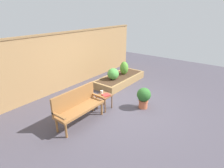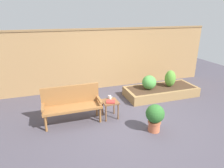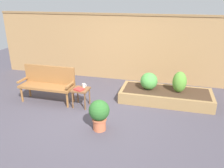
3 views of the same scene
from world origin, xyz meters
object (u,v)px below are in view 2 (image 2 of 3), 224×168
(shrub_near_bench, at_px, (149,82))
(shrub_far_corner, at_px, (170,78))
(garden_bench, at_px, (72,102))
(cup_on_table, at_px, (110,97))
(potted_boxwood, at_px, (155,116))
(book_on_table, at_px, (111,102))
(side_table, at_px, (110,104))

(shrub_near_bench, height_order, shrub_far_corner, shrub_far_corner)
(garden_bench, xyz_separation_m, shrub_near_bench, (2.58, 0.75, -0.02))
(shrub_near_bench, bearing_deg, garden_bench, -163.73)
(cup_on_table, distance_m, potted_boxwood, 1.32)
(garden_bench, distance_m, potted_boxwood, 2.06)
(garden_bench, distance_m, cup_on_table, 1.01)
(garden_bench, relative_size, book_on_table, 6.69)
(garden_bench, height_order, cup_on_table, garden_bench)
(book_on_table, distance_m, shrub_far_corner, 2.59)
(garden_bench, relative_size, cup_on_table, 12.55)
(side_table, bearing_deg, potted_boxwood, -49.87)
(potted_boxwood, distance_m, shrub_near_bench, 1.99)
(book_on_table, distance_m, shrub_near_bench, 1.88)
(cup_on_table, bearing_deg, shrub_far_corner, 17.44)
(side_table, relative_size, shrub_far_corner, 0.86)
(side_table, bearing_deg, book_on_table, -97.82)
(cup_on_table, bearing_deg, shrub_near_bench, 25.23)
(book_on_table, bearing_deg, cup_on_table, 98.87)
(shrub_far_corner, bearing_deg, potted_boxwood, -131.48)
(potted_boxwood, bearing_deg, side_table, 130.13)
(shrub_near_bench, xyz_separation_m, shrub_far_corner, (0.78, 0.00, 0.05))
(cup_on_table, xyz_separation_m, shrub_far_corner, (2.36, 0.74, 0.05))
(side_table, bearing_deg, cup_on_table, 74.88)
(book_on_table, xyz_separation_m, potted_boxwood, (0.80, -0.86, -0.10))
(cup_on_table, height_order, shrub_far_corner, shrub_far_corner)
(potted_boxwood, bearing_deg, cup_on_table, 125.15)
(garden_bench, bearing_deg, shrub_far_corner, 12.62)
(shrub_near_bench, distance_m, shrub_far_corner, 0.79)
(cup_on_table, bearing_deg, side_table, -105.12)
(garden_bench, xyz_separation_m, cup_on_table, (1.01, 0.01, -0.02))
(side_table, xyz_separation_m, shrub_far_corner, (2.39, 0.87, 0.18))
(garden_bench, distance_m, shrub_near_bench, 2.69)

